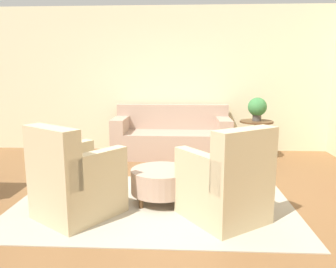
# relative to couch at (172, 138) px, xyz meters

# --- Properties ---
(ground_plane) EXTENTS (16.00, 16.00, 0.00)m
(ground_plane) POSITION_rel_couch_xyz_m (-0.13, -2.37, -0.34)
(ground_plane) COLOR brown
(wall_back) EXTENTS (9.69, 0.12, 2.80)m
(wall_back) POSITION_rel_couch_xyz_m (-0.13, 0.53, 1.06)
(wall_back) COLOR beige
(wall_back) RESTS_ON ground_plane
(rug) EXTENTS (3.26, 2.03, 0.01)m
(rug) POSITION_rel_couch_xyz_m (-0.13, -2.37, -0.34)
(rug) COLOR #B2A893
(rug) RESTS_ON ground_plane
(couch) EXTENTS (2.14, 0.89, 0.94)m
(couch) POSITION_rel_couch_xyz_m (0.00, 0.00, 0.00)
(couch) COLOR tan
(couch) RESTS_ON ground_plane
(armchair_left) EXTENTS (1.03, 1.05, 1.01)m
(armchair_left) POSITION_rel_couch_xyz_m (-0.94, -2.75, 0.05)
(armchair_left) COLOR #C6B289
(armchair_left) RESTS_ON rug
(armchair_right) EXTENTS (1.03, 1.05, 1.01)m
(armchair_right) POSITION_rel_couch_xyz_m (0.68, -2.75, 0.05)
(armchair_right) COLOR #C6B289
(armchair_right) RESTS_ON rug
(ottoman_table) EXTENTS (0.72, 0.72, 0.40)m
(ottoman_table) POSITION_rel_couch_xyz_m (-0.04, -2.29, -0.08)
(ottoman_table) COLOR tan
(ottoman_table) RESTS_ON rug
(side_table) EXTENTS (0.59, 0.59, 0.69)m
(side_table) POSITION_rel_couch_xyz_m (1.53, -0.13, 0.13)
(side_table) COLOR brown
(side_table) RESTS_ON ground_plane
(potted_plant_on_side_table) EXTENTS (0.33, 0.33, 0.42)m
(potted_plant_on_side_table) POSITION_rel_couch_xyz_m (1.53, -0.13, 0.59)
(potted_plant_on_side_table) COLOR #4C4742
(potted_plant_on_side_table) RESTS_ON side_table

